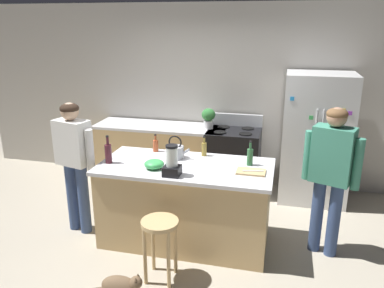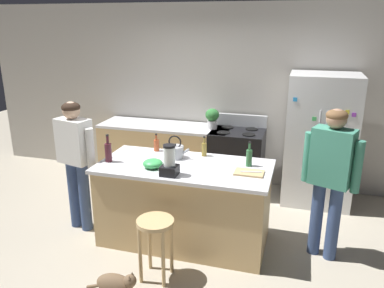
{
  "view_description": "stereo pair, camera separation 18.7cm",
  "coord_description": "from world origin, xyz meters",
  "px_view_note": "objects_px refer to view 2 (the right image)",
  "views": [
    {
      "loc": [
        1.01,
        -3.82,
        2.43
      ],
      "look_at": [
        0.0,
        0.3,
        1.07
      ],
      "focal_mm": 36.07,
      "sensor_mm": 36.0,
      "label": 1
    },
    {
      "loc": [
        1.19,
        -3.77,
        2.43
      ],
      "look_at": [
        0.0,
        0.3,
        1.07
      ],
      "focal_mm": 36.07,
      "sensor_mm": 36.0,
      "label": 2
    }
  ],
  "objects_px": {
    "bottle_wine": "(108,152)",
    "stove_range": "(237,161)",
    "blender_appliance": "(169,162)",
    "cat": "(116,284)",
    "tea_kettle": "(175,151)",
    "cutting_board": "(249,173)",
    "bar_stool": "(156,233)",
    "mixing_bowl": "(153,163)",
    "person_by_island_left": "(75,154)",
    "bottle_olive_oil": "(249,157)",
    "bottle_cooking_sauce": "(156,145)",
    "kitchen_island": "(185,203)",
    "potted_plant": "(212,117)",
    "person_by_sink_right": "(330,171)",
    "refrigerator": "(320,140)",
    "chef_knife": "(251,172)",
    "bottle_vinegar": "(204,149)"
  },
  "relations": [
    {
      "from": "bottle_wine",
      "to": "stove_range",
      "type": "bearing_deg",
      "value": 54.71
    },
    {
      "from": "stove_range",
      "to": "blender_appliance",
      "type": "height_order",
      "value": "blender_appliance"
    },
    {
      "from": "cat",
      "to": "tea_kettle",
      "type": "height_order",
      "value": "tea_kettle"
    },
    {
      "from": "blender_appliance",
      "to": "cutting_board",
      "type": "bearing_deg",
      "value": 18.75
    },
    {
      "from": "bar_stool",
      "to": "mixing_bowl",
      "type": "height_order",
      "value": "mixing_bowl"
    },
    {
      "from": "blender_appliance",
      "to": "tea_kettle",
      "type": "xyz_separation_m",
      "value": [
        -0.11,
        0.51,
        -0.06
      ]
    },
    {
      "from": "person_by_island_left",
      "to": "bottle_olive_oil",
      "type": "distance_m",
      "value": 2.0
    },
    {
      "from": "stove_range",
      "to": "bottle_cooking_sauce",
      "type": "height_order",
      "value": "bottle_cooking_sauce"
    },
    {
      "from": "blender_appliance",
      "to": "bottle_cooking_sauce",
      "type": "distance_m",
      "value": 0.8
    },
    {
      "from": "kitchen_island",
      "to": "bottle_olive_oil",
      "type": "xyz_separation_m",
      "value": [
        0.68,
        0.17,
        0.56
      ]
    },
    {
      "from": "stove_range",
      "to": "tea_kettle",
      "type": "relative_size",
      "value": 4.01
    },
    {
      "from": "cat",
      "to": "potted_plant",
      "type": "height_order",
      "value": "potted_plant"
    },
    {
      "from": "person_by_sink_right",
      "to": "mixing_bowl",
      "type": "height_order",
      "value": "person_by_sink_right"
    },
    {
      "from": "bottle_olive_oil",
      "to": "cat",
      "type": "bearing_deg",
      "value": -128.77
    },
    {
      "from": "refrigerator",
      "to": "stove_range",
      "type": "xyz_separation_m",
      "value": [
        -1.13,
        0.02,
        -0.42
      ]
    },
    {
      "from": "stove_range",
      "to": "potted_plant",
      "type": "xyz_separation_m",
      "value": [
        -0.39,
        0.03,
        0.62
      ]
    },
    {
      "from": "blender_appliance",
      "to": "chef_knife",
      "type": "relative_size",
      "value": 1.47
    },
    {
      "from": "cutting_board",
      "to": "bottle_wine",
      "type": "bearing_deg",
      "value": -177.02
    },
    {
      "from": "bottle_vinegar",
      "to": "stove_range",
      "type": "bearing_deg",
      "value": 80.51
    },
    {
      "from": "mixing_bowl",
      "to": "chef_knife",
      "type": "distance_m",
      "value": 1.05
    },
    {
      "from": "refrigerator",
      "to": "stove_range",
      "type": "height_order",
      "value": "refrigerator"
    },
    {
      "from": "cat",
      "to": "mixing_bowl",
      "type": "relative_size",
      "value": 2.43
    },
    {
      "from": "kitchen_island",
      "to": "cutting_board",
      "type": "xyz_separation_m",
      "value": [
        0.72,
        -0.05,
        0.47
      ]
    },
    {
      "from": "kitchen_island",
      "to": "mixing_bowl",
      "type": "xyz_separation_m",
      "value": [
        -0.3,
        -0.17,
        0.51
      ]
    },
    {
      "from": "bottle_wine",
      "to": "bottle_olive_oil",
      "type": "relative_size",
      "value": 1.14
    },
    {
      "from": "refrigerator",
      "to": "cutting_board",
      "type": "bearing_deg",
      "value": -115.37
    },
    {
      "from": "person_by_island_left",
      "to": "chef_knife",
      "type": "bearing_deg",
      "value": 1.04
    },
    {
      "from": "person_by_island_left",
      "to": "cat",
      "type": "relative_size",
      "value": 3.03
    },
    {
      "from": "bar_stool",
      "to": "kitchen_island",
      "type": "bearing_deg",
      "value": 85.61
    },
    {
      "from": "person_by_island_left",
      "to": "bottle_wine",
      "type": "xyz_separation_m",
      "value": [
        0.46,
        -0.04,
        0.09
      ]
    },
    {
      "from": "bottle_cooking_sauce",
      "to": "cutting_board",
      "type": "distance_m",
      "value": 1.26
    },
    {
      "from": "mixing_bowl",
      "to": "potted_plant",
      "type": "bearing_deg",
      "value": 82.04
    },
    {
      "from": "potted_plant",
      "to": "bottle_vinegar",
      "type": "distance_m",
      "value": 1.21
    },
    {
      "from": "kitchen_island",
      "to": "bottle_wine",
      "type": "distance_m",
      "value": 1.03
    },
    {
      "from": "stove_range",
      "to": "chef_knife",
      "type": "xyz_separation_m",
      "value": [
        0.41,
        -1.58,
        0.47
      ]
    },
    {
      "from": "potted_plant",
      "to": "blender_appliance",
      "type": "distance_m",
      "value": 1.87
    },
    {
      "from": "person_by_sink_right",
      "to": "cat",
      "type": "xyz_separation_m",
      "value": [
        -1.85,
        -1.2,
        -0.87
      ]
    },
    {
      "from": "blender_appliance",
      "to": "bottle_vinegar",
      "type": "bearing_deg",
      "value": 74.2
    },
    {
      "from": "kitchen_island",
      "to": "bar_stool",
      "type": "bearing_deg",
      "value": -94.39
    },
    {
      "from": "potted_plant",
      "to": "bottle_olive_oil",
      "type": "xyz_separation_m",
      "value": [
        0.74,
        -1.38,
        -0.07
      ]
    },
    {
      "from": "kitchen_island",
      "to": "person_by_island_left",
      "type": "distance_m",
      "value": 1.4
    },
    {
      "from": "person_by_island_left",
      "to": "potted_plant",
      "type": "xyz_separation_m",
      "value": [
        1.24,
        1.64,
        0.14
      ]
    },
    {
      "from": "refrigerator",
      "to": "person_by_island_left",
      "type": "xyz_separation_m",
      "value": [
        -2.76,
        -1.59,
        0.06
      ]
    },
    {
      "from": "cutting_board",
      "to": "bottle_cooking_sauce",
      "type": "bearing_deg",
      "value": 160.46
    },
    {
      "from": "bottle_vinegar",
      "to": "bottle_wine",
      "type": "height_order",
      "value": "bottle_wine"
    },
    {
      "from": "person_by_island_left",
      "to": "potted_plant",
      "type": "height_order",
      "value": "person_by_island_left"
    },
    {
      "from": "kitchen_island",
      "to": "mixing_bowl",
      "type": "distance_m",
      "value": 0.62
    },
    {
      "from": "refrigerator",
      "to": "bottle_vinegar",
      "type": "height_order",
      "value": "refrigerator"
    },
    {
      "from": "stove_range",
      "to": "bar_stool",
      "type": "bearing_deg",
      "value": -99.61
    },
    {
      "from": "kitchen_island",
      "to": "bottle_vinegar",
      "type": "relative_size",
      "value": 8.06
    }
  ]
}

